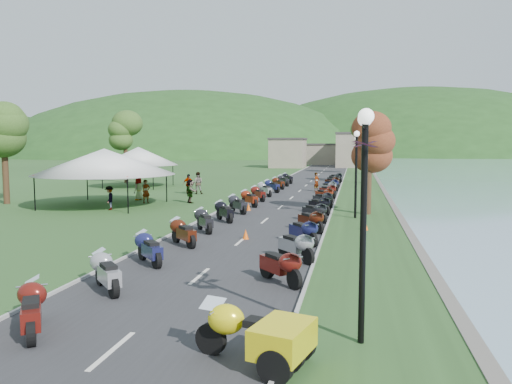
# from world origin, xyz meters

# --- Properties ---
(ground) EXTENTS (400.00, 400.00, 0.00)m
(ground) POSITION_xyz_m (0.00, 0.00, 0.00)
(ground) COLOR #325C28
(ground) RESTS_ON ground
(road) EXTENTS (7.00, 120.00, 0.02)m
(road) POSITION_xyz_m (0.00, 40.00, 0.01)
(road) COLOR #2F2F31
(road) RESTS_ON ground
(hills_backdrop) EXTENTS (360.00, 120.00, 76.00)m
(hills_backdrop) POSITION_xyz_m (0.00, 200.00, 0.00)
(hills_backdrop) COLOR #285621
(hills_backdrop) RESTS_ON ground
(far_building) EXTENTS (18.00, 16.00, 5.00)m
(far_building) POSITION_xyz_m (-2.00, 85.00, 2.50)
(far_building) COLOR gray
(far_building) RESTS_ON ground
(yellow_trike) EXTENTS (2.85, 2.19, 1.15)m
(yellow_trike) POSITION_xyz_m (3.00, -2.00, 0.58)
(yellow_trike) COLOR yellow
(yellow_trike) RESTS_ON ground
(moto_row_left) EXTENTS (2.60, 46.12, 1.10)m
(moto_row_left) POSITION_xyz_m (-2.25, 20.38, 0.55)
(moto_row_left) COLOR #331411
(moto_row_left) RESTS_ON ground
(moto_row_right) EXTENTS (2.60, 42.99, 1.10)m
(moto_row_right) POSITION_xyz_m (2.76, 24.03, 0.55)
(moto_row_right) COLOR #331411
(moto_row_right) RESTS_ON ground
(streetlamp_near) EXTENTS (1.40, 1.40, 5.00)m
(streetlamp_near) POSITION_xyz_m (5.15, -0.55, 2.50)
(streetlamp_near) COLOR black
(streetlamp_near) RESTS_ON ground
(vendor_tent_main) EXTENTS (6.48, 6.48, 4.00)m
(vendor_tent_main) POSITION_xyz_m (-12.12, 20.52, 2.00)
(vendor_tent_main) COLOR silver
(vendor_tent_main) RESTS_ON ground
(vendor_tent_side) EXTENTS (5.19, 5.19, 4.00)m
(vendor_tent_side) POSITION_xyz_m (-16.25, 35.13, 2.00)
(vendor_tent_side) COLOR silver
(vendor_tent_side) RESTS_ON ground
(tree_park_left) EXTENTS (3.18, 3.18, 8.85)m
(tree_park_left) POSITION_xyz_m (-19.73, 20.24, 4.42)
(tree_park_left) COLOR #446B27
(tree_park_left) RESTS_ON ground
(tree_lakeside) EXTENTS (2.51, 2.51, 6.99)m
(tree_lakeside) POSITION_xyz_m (5.73, 19.83, 3.49)
(tree_lakeside) COLOR #446B27
(tree_lakeside) RESTS_ON ground
(pedestrian_a) EXTENTS (0.75, 0.78, 1.72)m
(pedestrian_a) POSITION_xyz_m (-10.01, 22.61, 0.00)
(pedestrian_a) COLOR slate
(pedestrian_a) RESTS_ON ground
(pedestrian_b) EXTENTS (1.01, 0.70, 1.90)m
(pedestrian_b) POSITION_xyz_m (-8.35, 29.64, 0.00)
(pedestrian_b) COLOR slate
(pedestrian_b) RESTS_ON ground
(pedestrian_c) EXTENTS (0.75, 1.11, 1.59)m
(pedestrian_c) POSITION_xyz_m (-10.80, 18.57, 0.00)
(pedestrian_c) COLOR slate
(pedestrian_c) RESTS_ON ground
(traffic_cone_near) EXTENTS (0.30, 0.30, 0.47)m
(traffic_cone_near) POSITION_xyz_m (0.11, 10.52, 0.23)
(traffic_cone_near) COLOR #F2590C
(traffic_cone_near) RESTS_ON ground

